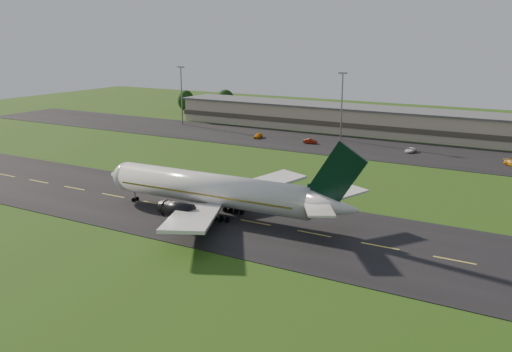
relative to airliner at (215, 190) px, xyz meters
The scene contains 11 objects.
ground 14.55m from the airliner, behind, with size 360.00×360.00×0.00m, color #284611.
taxiway 14.54m from the airliner, behind, with size 220.00×30.00×0.10m, color black.
apron 73.42m from the airliner, 100.84° to the left, with size 260.00×30.00×0.10m, color black.
airliner is the anchor object (origin of this frame).
terminal 96.44m from the airliner, 94.39° to the left, with size 145.00×16.00×8.40m.
light_mast_west 105.79m from the airliner, 130.70° to the left, with size 2.40×1.20×20.35m.
light_mast_centre 80.85m from the airliner, 96.27° to the left, with size 2.40×1.20×20.35m.
tree_line 108.09m from the airliner, 79.16° to the left, with size 196.61×8.97×10.11m.
service_vehicle_a 76.99m from the airliner, 114.51° to the left, with size 1.73×4.30×1.47m, color orange.
service_vehicle_b 71.45m from the airliner, 101.46° to the left, with size 1.41×4.04×1.33m, color maroon.
service_vehicle_c 73.86m from the airliner, 78.50° to the left, with size 2.03×4.41×1.22m, color white.
Camera 1 is at (68.88, -79.90, 31.70)m, focal length 40.00 mm.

